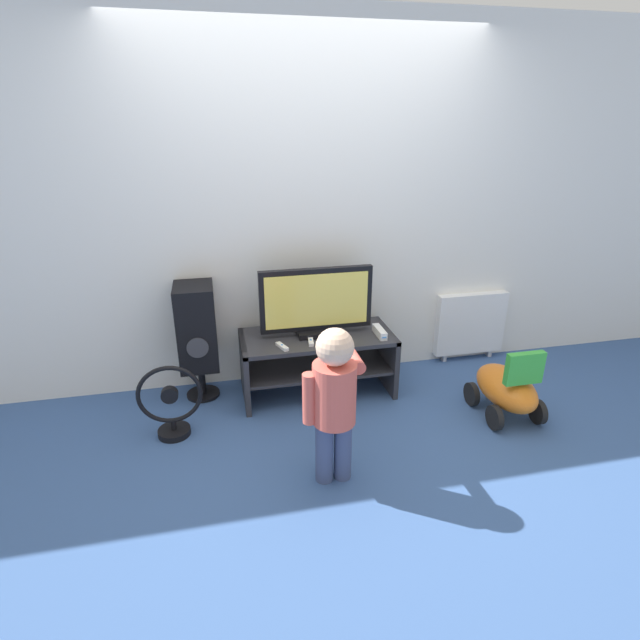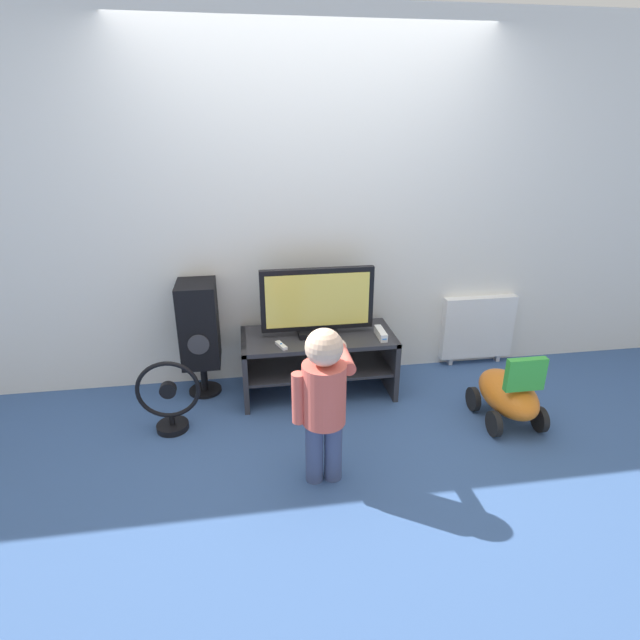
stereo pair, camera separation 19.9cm
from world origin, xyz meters
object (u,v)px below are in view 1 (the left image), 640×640
(child, at_px, (334,394))
(radiator, at_px, (470,324))
(floor_fan, at_px, (171,404))
(game_console, at_px, (380,332))
(remote_secondary, at_px, (311,341))
(speaker_tower, at_px, (197,329))
(ride_on_toy, at_px, (507,388))
(television, at_px, (316,303))
(remote_primary, at_px, (282,346))

(child, relative_size, radiator, 1.55)
(floor_fan, bearing_deg, game_console, 9.36)
(remote_secondary, bearing_deg, speaker_tower, 162.58)
(floor_fan, height_order, ride_on_toy, ride_on_toy)
(remote_secondary, xyz_separation_m, floor_fan, (-0.95, -0.22, -0.25))
(speaker_tower, xyz_separation_m, floor_fan, (-0.19, -0.47, -0.31))
(television, bearing_deg, remote_secondary, -115.94)
(remote_primary, height_order, child, child)
(child, relative_size, ride_on_toy, 1.65)
(television, distance_m, game_console, 0.50)
(game_console, xyz_separation_m, remote_secondary, (-0.51, -0.02, -0.02))
(ride_on_toy, distance_m, radiator, 0.87)
(remote_primary, height_order, radiator, radiator)
(speaker_tower, relative_size, floor_fan, 1.71)
(television, bearing_deg, game_console, -16.12)
(speaker_tower, bearing_deg, radiator, 3.66)
(remote_secondary, height_order, speaker_tower, speaker_tower)
(speaker_tower, height_order, radiator, speaker_tower)
(television, xyz_separation_m, remote_primary, (-0.28, -0.18, -0.23))
(television, height_order, ride_on_toy, television)
(ride_on_toy, bearing_deg, speaker_tower, 160.82)
(floor_fan, bearing_deg, radiator, 14.26)
(child, bearing_deg, television, 83.50)
(remote_secondary, distance_m, child, 0.85)
(remote_secondary, relative_size, ride_on_toy, 0.24)
(radiator, bearing_deg, remote_primary, -165.61)
(speaker_tower, bearing_deg, television, -6.68)
(remote_primary, bearing_deg, game_console, 4.42)
(television, xyz_separation_m, child, (-0.11, -0.99, -0.15))
(speaker_tower, bearing_deg, floor_fan, -111.72)
(game_console, relative_size, child, 0.22)
(remote_secondary, bearing_deg, floor_fan, -166.77)
(remote_primary, xyz_separation_m, child, (0.16, -0.81, 0.08))
(remote_primary, relative_size, remote_secondary, 1.00)
(remote_primary, xyz_separation_m, ride_on_toy, (1.47, -0.43, -0.26))
(child, bearing_deg, remote_secondary, 87.08)
(remote_primary, bearing_deg, ride_on_toy, -16.20)
(ride_on_toy, bearing_deg, remote_primary, 163.80)
(speaker_tower, relative_size, ride_on_toy, 1.53)
(floor_fan, xyz_separation_m, radiator, (2.39, 0.61, 0.09))
(television, relative_size, game_console, 3.97)
(speaker_tower, relative_size, radiator, 1.43)
(remote_primary, bearing_deg, television, 33.26)
(remote_primary, height_order, ride_on_toy, ride_on_toy)
(game_console, distance_m, speaker_tower, 1.30)
(ride_on_toy, bearing_deg, radiator, 78.91)
(radiator, bearing_deg, television, -170.05)
(child, distance_m, speaker_tower, 1.31)
(radiator, bearing_deg, speaker_tower, -176.34)
(child, distance_m, ride_on_toy, 1.41)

